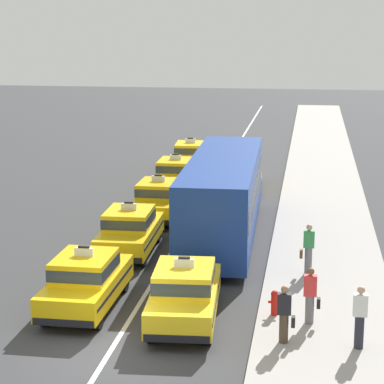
{
  "coord_description": "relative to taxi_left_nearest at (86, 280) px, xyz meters",
  "views": [
    {
      "loc": [
        4.94,
        -17.82,
        8.36
      ],
      "look_at": [
        0.07,
        13.65,
        1.3
      ],
      "focal_mm": 72.55,
      "sensor_mm": 36.0,
      "label": 1
    }
  ],
  "objects": [
    {
      "name": "taxi_left_nearest",
      "position": [
        0.0,
        0.0,
        0.0
      ],
      "size": [
        1.83,
        4.56,
        1.96
      ],
      "color": "black",
      "rests_on": "ground"
    },
    {
      "name": "pedestrian_mid_block",
      "position": [
        6.46,
        3.8,
        0.12
      ],
      "size": [
        0.47,
        0.24,
        1.7
      ],
      "color": "slate",
      "rests_on": "sidewalk_curb"
    },
    {
      "name": "sidewalk_curb",
      "position": [
        7.07,
        11.83,
        -0.8
      ],
      "size": [
        4.0,
        90.0,
        0.15
      ],
      "primitive_type": "cube",
      "color": "#9E9993",
      "rests_on": "ground"
    },
    {
      "name": "taxi_left_third",
      "position": [
        0.06,
        10.81,
        0.0
      ],
      "size": [
        1.84,
        4.57,
        1.96
      ],
      "color": "black",
      "rests_on": "ground"
    },
    {
      "name": "pedestrian_trailing",
      "position": [
        5.9,
        -1.96,
        0.05
      ],
      "size": [
        0.47,
        0.24,
        1.55
      ],
      "color": "#473828",
      "rests_on": "sidewalk_curb"
    },
    {
      "name": "taxi_left_second",
      "position": [
        -0.01,
        5.68,
        0.0
      ],
      "size": [
        1.95,
        4.61,
        1.96
      ],
      "color": "black",
      "rests_on": "ground"
    },
    {
      "name": "ground_plane",
      "position": [
        1.47,
        -3.17,
        -0.88
      ],
      "size": [
        160.0,
        160.0,
        0.0
      ],
      "primitive_type": "plane",
      "color": "#353538"
    },
    {
      "name": "bus_right_second",
      "position": [
        3.15,
        8.08,
        0.94
      ],
      "size": [
        2.81,
        11.26,
        3.22
      ],
      "color": "black",
      "rests_on": "ground"
    },
    {
      "name": "pedestrian_near_crosswalk",
      "position": [
        7.8,
        -2.02,
        0.11
      ],
      "size": [
        0.36,
        0.24,
        1.66
      ],
      "color": "#23232D",
      "rests_on": "sidewalk_curb"
    },
    {
      "name": "taxi_left_fourth",
      "position": [
        -0.14,
        16.12,
        0.0
      ],
      "size": [
        1.89,
        4.59,
        1.96
      ],
      "color": "black",
      "rests_on": "ground"
    },
    {
      "name": "taxi_left_fifth",
      "position": [
        -0.24,
        21.51,
        0.0
      ],
      "size": [
        2.09,
        4.66,
        1.96
      ],
      "color": "black",
      "rests_on": "ground"
    },
    {
      "name": "pedestrian_by_storefront",
      "position": [
        6.55,
        -0.53,
        0.07
      ],
      "size": [
        0.47,
        0.24,
        1.61
      ],
      "color": "slate",
      "rests_on": "sidewalk_curb"
    },
    {
      "name": "lane_stripe_left_right",
      "position": [
        1.47,
        16.83,
        -0.87
      ],
      "size": [
        0.14,
        80.0,
        0.01
      ],
      "primitive_type": "cube",
      "color": "silver",
      "rests_on": "ground"
    },
    {
      "name": "fire_hydrant",
      "position": [
        5.55,
        -0.05,
        -0.33
      ],
      "size": [
        0.36,
        0.22,
        0.73
      ],
      "color": "red",
      "rests_on": "sidewalk_curb"
    },
    {
      "name": "taxi_right_nearest",
      "position": [
        3.05,
        -0.6,
        0.0
      ],
      "size": [
        2.1,
        4.67,
        1.96
      ],
      "color": "black",
      "rests_on": "ground"
    },
    {
      "name": "taxi_right_third",
      "position": [
        3.12,
        17.41,
        0.0
      ],
      "size": [
        2.1,
        4.67,
        1.96
      ],
      "color": "black",
      "rests_on": "ground"
    }
  ]
}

